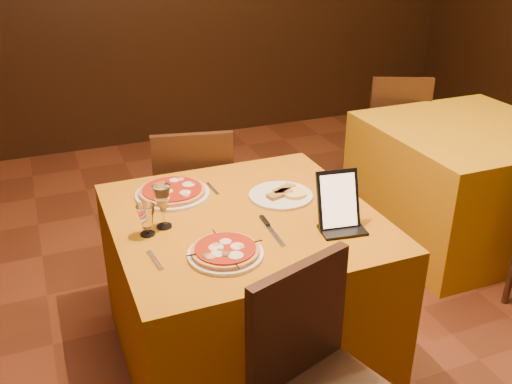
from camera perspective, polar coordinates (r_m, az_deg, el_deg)
name	(u,v)px	position (r m, az deg, el deg)	size (l,w,h in m)	color
main_table	(244,288)	(2.64, -1.19, -9.54)	(1.10, 1.10, 0.75)	#AA680A
side_table	(463,183)	(3.85, 19.96, 0.86)	(1.10, 1.10, 0.75)	#BE840C
chair_main_far	(193,198)	(3.27, -6.34, -0.60)	(0.44, 0.44, 0.91)	#2F200F
chair_side_far	(391,131)	(4.40, 13.39, 5.93)	(0.41, 0.41, 0.91)	#2E220F
pizza_near	(225,252)	(2.15, -3.08, -6.03)	(0.29, 0.29, 0.03)	white
pizza_far	(172,192)	(2.63, -8.36, -0.04)	(0.34, 0.34, 0.03)	white
cutlet_dish	(281,194)	(2.59, 2.49, -0.24)	(0.29, 0.29, 0.03)	white
wine_glass	(163,206)	(2.33, -9.31, -1.43)	(0.08, 0.08, 0.19)	#F9D68D
water_glass	(146,220)	(2.30, -10.90, -2.80)	(0.06, 0.06, 0.13)	silver
tablet	(338,200)	(2.32, 8.21, -0.77)	(0.17, 0.01, 0.24)	black
knife	(272,232)	(2.31, 1.62, -3.97)	(0.25, 0.02, 0.01)	#B9B9C0
fork_near	(155,260)	(2.16, -10.04, -6.73)	(0.15, 0.02, 0.01)	silver
fork_far	(212,189)	(2.67, -4.38, 0.33)	(0.14, 0.02, 0.01)	silver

